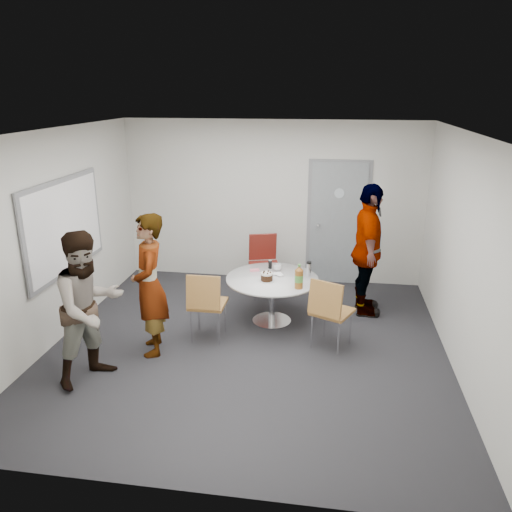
% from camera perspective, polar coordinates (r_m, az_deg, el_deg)
% --- Properties ---
extents(floor, '(5.00, 5.00, 0.00)m').
position_cam_1_polar(floor, '(6.55, -0.91, -10.24)').
color(floor, '#232226').
rests_on(floor, ground).
extents(ceiling, '(5.00, 5.00, 0.00)m').
position_cam_1_polar(ceiling, '(5.76, -1.05, 14.01)').
color(ceiling, silver).
rests_on(ceiling, wall_back).
extents(wall_back, '(5.00, 0.00, 5.00)m').
position_cam_1_polar(wall_back, '(8.41, 1.88, 6.16)').
color(wall_back, silver).
rests_on(wall_back, floor).
extents(wall_left, '(0.00, 5.00, 5.00)m').
position_cam_1_polar(wall_left, '(6.88, -21.99, 1.96)').
color(wall_left, silver).
rests_on(wall_left, floor).
extents(wall_right, '(0.00, 5.00, 5.00)m').
position_cam_1_polar(wall_right, '(6.14, 22.71, -0.05)').
color(wall_right, silver).
rests_on(wall_right, floor).
extents(wall_front, '(5.00, 0.00, 5.00)m').
position_cam_1_polar(wall_front, '(3.77, -7.43, -10.29)').
color(wall_front, silver).
rests_on(wall_front, floor).
extents(door, '(1.02, 0.17, 2.12)m').
position_cam_1_polar(door, '(8.42, 9.31, 3.66)').
color(door, gray).
rests_on(door, wall_back).
extents(whiteboard, '(0.04, 1.90, 1.25)m').
position_cam_1_polar(whiteboard, '(7.00, -21.00, 3.20)').
color(whiteboard, gray).
rests_on(whiteboard, wall_left).
extents(table, '(1.28, 1.28, 1.00)m').
position_cam_1_polar(table, '(6.94, 2.08, -3.20)').
color(table, silver).
rests_on(table, floor).
extents(chair_near_left, '(0.46, 0.49, 0.95)m').
position_cam_1_polar(chair_near_left, '(6.46, -5.75, -5.02)').
color(chair_near_left, brown).
rests_on(chair_near_left, floor).
extents(chair_near_right, '(0.61, 0.63, 0.95)m').
position_cam_1_polar(chair_near_right, '(6.29, 8.36, -5.81)').
color(chair_near_right, brown).
rests_on(chair_near_right, floor).
extents(chair_far, '(0.58, 0.61, 0.97)m').
position_cam_1_polar(chair_far, '(7.93, 0.90, -0.27)').
color(chair_far, maroon).
rests_on(chair_far, floor).
extents(person_main, '(0.62, 0.76, 1.78)m').
position_cam_1_polar(person_main, '(6.21, -12.07, -3.29)').
color(person_main, '#A5C6EA').
rests_on(person_main, floor).
extents(person_left, '(1.00, 1.07, 1.75)m').
position_cam_1_polar(person_left, '(5.80, -18.52, -5.63)').
color(person_left, white).
rests_on(person_left, floor).
extents(person_right, '(0.51, 1.15, 1.93)m').
position_cam_1_polar(person_right, '(7.29, 12.63, 0.60)').
color(person_right, black).
rests_on(person_right, floor).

